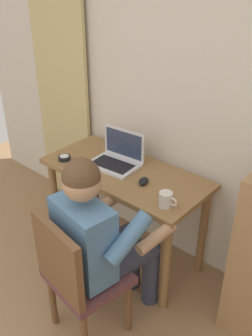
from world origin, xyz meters
TOP-DOWN VIEW (x-y plane):
  - wall_back at (0.00, 2.20)m, footprint 4.80×0.05m
  - curtain_panel at (-1.34, 2.13)m, footprint 0.62×0.03m
  - desk at (-0.39, 1.85)m, footprint 1.18×0.56m
  - chair at (-0.12, 1.14)m, footprint 0.48×0.46m
  - person_seated at (-0.09, 1.32)m, footprint 0.59×0.62m
  - laptop at (-0.49, 1.89)m, footprint 0.36×0.28m
  - computer_mouse at (-0.19, 1.81)m, footprint 0.09×0.11m
  - desk_clock at (-0.82, 1.69)m, footprint 0.09×0.09m
  - coffee_mug at (0.08, 1.69)m, footprint 0.12×0.08m

SIDE VIEW (x-z plane):
  - chair at x=-0.12m, z-range 0.05..0.92m
  - desk at x=-0.39m, z-range 0.25..1.00m
  - person_seated at x=-0.09m, z-range 0.07..1.26m
  - desk_clock at x=-0.82m, z-range 0.74..0.78m
  - computer_mouse at x=-0.19m, z-range 0.75..0.78m
  - coffee_mug at x=0.08m, z-range 0.75..0.84m
  - laptop at x=-0.49m, z-range 0.68..0.92m
  - curtain_panel at x=-1.34m, z-range 0.00..2.17m
  - wall_back at x=0.00m, z-range 0.00..2.50m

